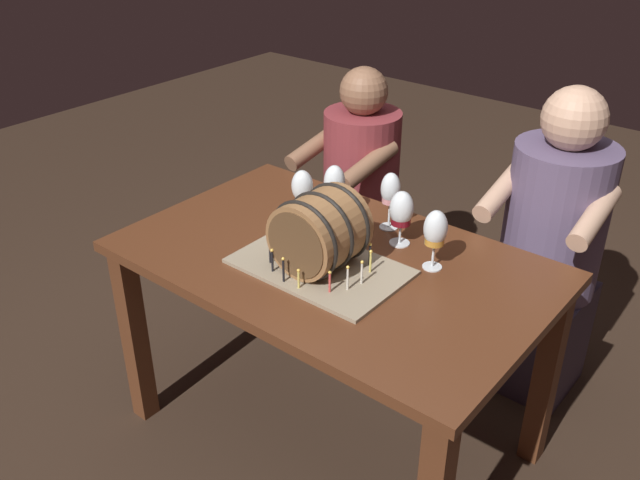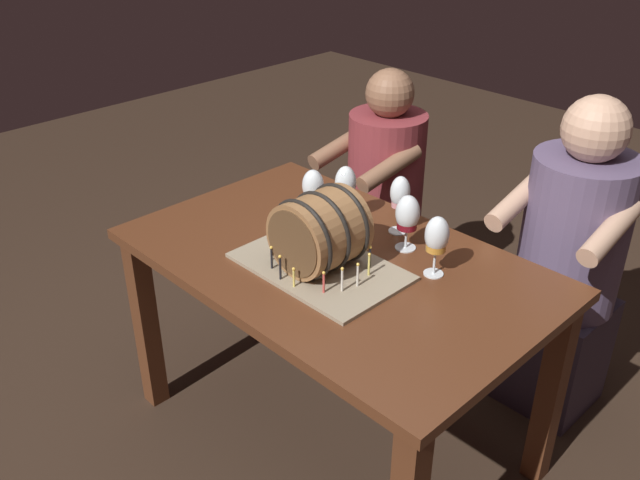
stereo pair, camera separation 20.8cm
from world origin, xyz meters
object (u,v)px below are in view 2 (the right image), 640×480
person_seated_left (383,208)px  wine_glass_red (408,215)px  wine_glass_amber (437,237)px  wine_glass_empty (313,186)px  wine_glass_rose (400,195)px  dining_table (335,288)px  person_seated_right (567,271)px  wine_glass_white (345,185)px  barrel_cake (320,236)px

person_seated_left → wine_glass_red: bearing=-44.4°
wine_glass_red → wine_glass_amber: size_ratio=0.96×
wine_glass_empty → person_seated_left: (-0.20, 0.61, -0.37)m
wine_glass_rose → person_seated_left: (-0.45, 0.46, -0.37)m
wine_glass_amber → wine_glass_empty: bearing=-178.0°
dining_table → wine_glass_empty: size_ratio=7.09×
person_seated_left → wine_glass_amber: bearing=-40.2°
person_seated_left → person_seated_right: bearing=0.0°
wine_glass_rose → person_seated_right: 0.69m
dining_table → wine_glass_white: size_ratio=6.72×
dining_table → wine_glass_rose: wine_glass_rose is taller
wine_glass_white → wine_glass_empty: (-0.07, -0.08, -0.00)m
wine_glass_rose → person_seated_right: (0.40, 0.46, -0.31)m
person_seated_left → person_seated_right: size_ratio=0.93×
wine_glass_white → wine_glass_amber: (0.44, -0.06, -0.01)m
wine_glass_red → wine_glass_empty: 0.36m
wine_glass_rose → person_seated_right: bearing=49.0°
dining_table → wine_glass_amber: bearing=27.4°
dining_table → person_seated_left: size_ratio=1.20×
wine_glass_empty → person_seated_left: size_ratio=0.17×
wine_glass_amber → person_seated_left: size_ratio=0.17×
wine_glass_amber → wine_glass_rose: 0.28m
dining_table → wine_glass_white: wine_glass_white is taller
barrel_cake → wine_glass_white: (-0.17, 0.29, 0.02)m
wine_glass_rose → wine_glass_red: bearing=-37.6°
dining_table → wine_glass_amber: size_ratio=6.93×
person_seated_left → dining_table: bearing=-59.8°
wine_glass_white → person_seated_right: size_ratio=0.17×
person_seated_left → person_seated_right: person_seated_right is taller
wine_glass_red → wine_glass_amber: 0.17m
wine_glass_empty → wine_glass_white: bearing=48.4°
barrel_cake → person_seated_left: (-0.44, 0.82, -0.35)m
wine_glass_empty → wine_glass_amber: size_ratio=0.98×
wine_glass_amber → wine_glass_red: bearing=158.9°
wine_glass_rose → wine_glass_amber: bearing=-27.6°
wine_glass_empty → wine_glass_amber: wine_glass_amber is taller
wine_glass_red → wine_glass_amber: bearing=-21.1°
barrel_cake → person_seated_right: bearing=63.0°
wine_glass_white → person_seated_left: size_ratio=0.18×
wine_glass_empty → person_seated_left: person_seated_left is taller
dining_table → barrel_cake: barrel_cake is taller
wine_glass_rose → person_seated_left: 0.75m
wine_glass_red → person_seated_right: bearing=59.5°
wine_glass_white → wine_glass_rose: size_ratio=0.99×
wine_glass_rose → dining_table: bearing=-95.2°
barrel_cake → wine_glass_amber: size_ratio=2.66×
dining_table → person_seated_right: 0.86m
wine_glass_empty → wine_glass_amber: 0.51m
person_seated_left → barrel_cake: bearing=-61.7°
wine_glass_white → wine_glass_empty: bearing=-131.6°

